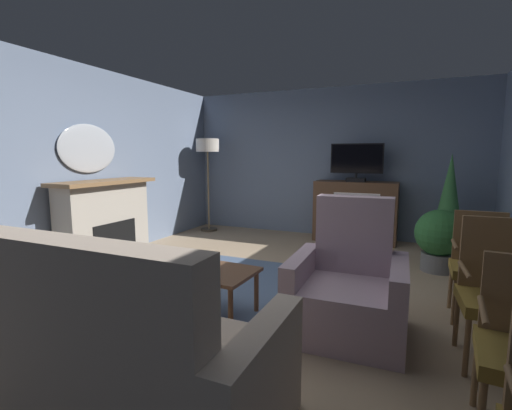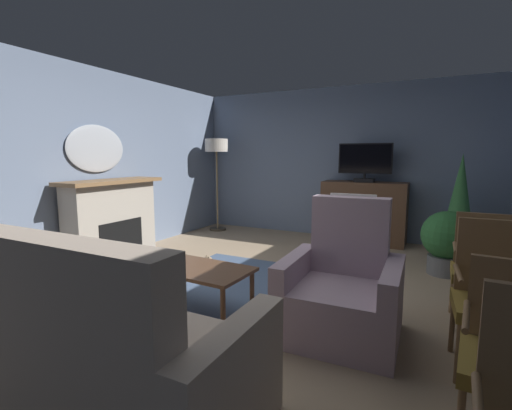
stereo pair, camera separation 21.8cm
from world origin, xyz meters
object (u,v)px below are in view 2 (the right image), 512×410
at_px(sofa_floral, 78,346).
at_px(tv_remote, 176,260).
at_px(television, 365,161).
at_px(side_chair_mid_row, 493,295).
at_px(cat, 195,265).
at_px(fireplace, 113,223).
at_px(potted_plant_leafy_by_curtain, 446,240).
at_px(tv_cabinet, 363,214).
at_px(wall_mirror_oval, 96,149).
at_px(armchair_beside_cabinet, 342,293).
at_px(coffee_table, 192,271).
at_px(side_chair_beside_plant, 482,266).
at_px(potted_plant_small_fern_corner, 460,201).
at_px(floor_lamp, 217,153).

bearing_deg(sofa_floral, tv_remote, 106.73).
relative_size(television, side_chair_mid_row, 0.83).
bearing_deg(cat, fireplace, -175.20).
height_order(tv_remote, potted_plant_leafy_by_curtain, potted_plant_leafy_by_curtain).
height_order(television, side_chair_mid_row, television).
xyz_separation_m(tv_cabinet, tv_remote, (-1.16, -3.43, -0.05)).
relative_size(fireplace, tv_cabinet, 1.11).
relative_size(tv_remote, cat, 0.30).
xyz_separation_m(wall_mirror_oval, tv_cabinet, (3.12, 2.67, -1.06)).
xyz_separation_m(armchair_beside_cabinet, cat, (-2.02, 0.73, -0.26)).
xyz_separation_m(coffee_table, cat, (-0.65, 0.93, -0.30)).
xyz_separation_m(tv_remote, side_chair_beside_plant, (2.63, 0.86, 0.07)).
xyz_separation_m(side_chair_beside_plant, potted_plant_leafy_by_curtain, (-0.25, 1.34, -0.08)).
relative_size(fireplace, television, 1.76).
relative_size(wall_mirror_oval, tv_remote, 5.50).
bearing_deg(fireplace, armchair_beside_cabinet, -10.69).
height_order(potted_plant_leafy_by_curtain, cat, potted_plant_leafy_by_curtain).
distance_m(coffee_table, cat, 1.17).
bearing_deg(wall_mirror_oval, armchair_beside_cabinet, -9.96).
height_order(tv_cabinet, side_chair_beside_plant, tv_cabinet).
distance_m(tv_cabinet, coffee_table, 3.61).
height_order(sofa_floral, side_chair_beside_plant, sofa_floral).
distance_m(potted_plant_small_fern_corner, floor_lamp, 4.18).
relative_size(armchair_beside_cabinet, cat, 2.01).
distance_m(side_chair_mid_row, potted_plant_leafy_by_curtain, 2.13).
xyz_separation_m(fireplace, cat, (1.29, 0.11, -0.45)).
bearing_deg(television, side_chair_mid_row, -65.88).
bearing_deg(potted_plant_small_fern_corner, wall_mirror_oval, -151.60).
xyz_separation_m(side_chair_beside_plant, cat, (-3.05, 0.01, -0.43)).
bearing_deg(wall_mirror_oval, television, 39.94).
bearing_deg(sofa_floral, armchair_beside_cabinet, 52.74).
distance_m(armchair_beside_cabinet, potted_plant_leafy_by_curtain, 2.21).
bearing_deg(fireplace, coffee_table, -22.85).
bearing_deg(television, wall_mirror_oval, -140.06).
bearing_deg(coffee_table, side_chair_mid_row, 3.58).
relative_size(side_chair_beside_plant, floor_lamp, 0.54).
distance_m(fireplace, coffee_table, 2.12).
bearing_deg(coffee_table, floor_lamp, 119.25).
bearing_deg(side_chair_mid_row, tv_cabinet, 113.78).
bearing_deg(armchair_beside_cabinet, potted_plant_leafy_by_curtain, 69.39).
bearing_deg(armchair_beside_cabinet, tv_cabinet, 97.68).
bearing_deg(coffee_table, fireplace, 157.15).
relative_size(armchair_beside_cabinet, potted_plant_leafy_by_curtain, 1.43).
xyz_separation_m(tv_remote, cat, (-0.42, 0.87, -0.35)).
distance_m(sofa_floral, armchair_beside_cabinet, 1.95).
xyz_separation_m(tv_cabinet, potted_plant_leafy_by_curtain, (1.22, -1.22, -0.05)).
relative_size(television, cat, 1.51).
distance_m(side_chair_beside_plant, potted_plant_leafy_by_curtain, 1.37).
bearing_deg(tv_cabinet, sofa_floral, -98.63).
bearing_deg(tv_remote, sofa_floral, 108.45).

